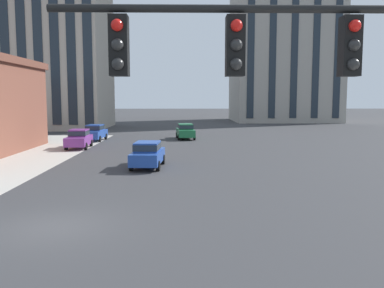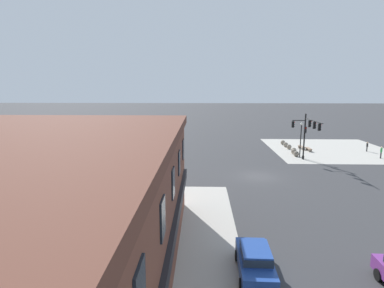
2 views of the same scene
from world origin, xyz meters
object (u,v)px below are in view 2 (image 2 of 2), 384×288
object	(u,v)px
bench_mid_block	(302,147)
bollard_sphere_curb_e	(286,145)
bollard_sphere_curb_b	(294,151)
car_cross_far	(255,260)
car_main_southbound_near	(14,158)
car_main_northbound_far	(152,163)
pedestrian_near_bench	(381,151)
bollard_sphere_curb_c	(294,150)
pedestrian_at_curb	(367,146)
bench_near_signal	(309,149)
bollard_sphere_curb_f	(283,142)
street_lamp_corner_near	(301,136)
bollard_sphere_curb_d	(289,147)
car_cross_westbound	(38,179)
bollard_sphere_curb_a	(296,154)
traffic_signal_main	(307,131)

from	to	relation	value
bench_mid_block	bollard_sphere_curb_e	bearing A→B (deg)	49.20
bollard_sphere_curb_b	car_cross_far	size ratio (longest dim) A/B	0.18
car_main_southbound_near	car_cross_far	xyz separation A→B (m)	(-23.89, -27.71, 0.00)
car_main_northbound_far	car_cross_far	size ratio (longest dim) A/B	1.01
pedestrian_near_bench	bollard_sphere_curb_e	bearing A→B (deg)	53.73
bollard_sphere_curb_b	bollard_sphere_curb_c	xyz separation A→B (m)	(0.97, -0.26, 0.00)
car_main_northbound_far	pedestrian_at_curb	bearing A→B (deg)	-69.10
bench_near_signal	pedestrian_near_bench	size ratio (longest dim) A/B	1.03
bollard_sphere_curb_b	bollard_sphere_curb_c	size ratio (longest dim) A/B	1.00
bollard_sphere_curb_f	street_lamp_corner_near	world-z (taller)	street_lamp_corner_near
bollard_sphere_curb_d	car_cross_westbound	bearing A→B (deg)	124.04
bollard_sphere_curb_a	pedestrian_near_bench	distance (m)	11.81
bollard_sphere_curb_a	pedestrian_at_curb	distance (m)	12.85
traffic_signal_main	pedestrian_at_curb	xyz separation A→B (m)	(7.09, -11.99, -3.40)
car_main_northbound_far	street_lamp_corner_near	bearing A→B (deg)	-68.94
car_cross_far	traffic_signal_main	bearing A→B (deg)	-23.02
bollard_sphere_curb_d	street_lamp_corner_near	size ratio (longest dim) A/B	0.16
traffic_signal_main	bollard_sphere_curb_e	xyz separation A→B (m)	(10.62, -0.16, -3.89)
traffic_signal_main	bollard_sphere_curb_e	distance (m)	11.31
pedestrian_at_curb	bollard_sphere_curb_b	bearing A→B (deg)	100.43
bollard_sphere_curb_b	bench_mid_block	world-z (taller)	bollard_sphere_curb_b
bollard_sphere_curb_b	bollard_sphere_curb_e	bearing A→B (deg)	-2.76
bollard_sphere_curb_a	car_cross_far	size ratio (longest dim) A/B	0.18
bollard_sphere_curb_c	bench_mid_block	distance (m)	3.65
car_main_southbound_near	car_cross_westbound	size ratio (longest dim) A/B	1.01
street_lamp_corner_near	car_cross_far	xyz separation A→B (m)	(-29.20, 11.37, -2.29)
car_cross_far	car_main_southbound_near	bearing A→B (deg)	49.24
bollard_sphere_curb_a	bollard_sphere_curb_c	bearing A→B (deg)	-8.67
bollard_sphere_curb_b	pedestrian_at_curb	distance (m)	12.32
bollard_sphere_curb_b	pedestrian_at_curb	size ratio (longest dim) A/B	0.51
bollard_sphere_curb_b	car_main_southbound_near	bearing A→B (deg)	101.01
bollard_sphere_curb_e	pedestrian_at_curb	distance (m)	12.35
bollard_sphere_curb_a	car_main_northbound_far	xyz separation A→B (m)	(-8.42, 19.98, 0.52)
bollard_sphere_curb_d	street_lamp_corner_near	distance (m)	6.66
pedestrian_at_curb	car_cross_far	distance (m)	40.95
pedestrian_at_curb	street_lamp_corner_near	distance (m)	12.94
street_lamp_corner_near	car_main_southbound_near	distance (m)	39.51
street_lamp_corner_near	car_main_southbound_near	size ratio (longest dim) A/B	1.12
bollard_sphere_curb_a	traffic_signal_main	bearing A→B (deg)	-175.42
car_cross_westbound	traffic_signal_main	bearing A→B (deg)	-68.26
bollard_sphere_curb_e	car_main_northbound_far	bearing A→B (deg)	127.83
bollard_sphere_curb_a	bollard_sphere_curb_d	size ratio (longest dim) A/B	1.00
pedestrian_at_curb	street_lamp_corner_near	world-z (taller)	street_lamp_corner_near
bench_mid_block	pedestrian_near_bench	world-z (taller)	pedestrian_near_bench
bollard_sphere_curb_c	street_lamp_corner_near	world-z (taller)	street_lamp_corner_near
traffic_signal_main	bollard_sphere_curb_e	world-z (taller)	traffic_signal_main
traffic_signal_main	bollard_sphere_curb_b	size ratio (longest dim) A/B	8.12
bollard_sphere_curb_e	car_main_southbound_near	bearing A→B (deg)	108.79
street_lamp_corner_near	car_cross_far	bearing A→B (deg)	158.73
bollard_sphere_curb_d	car_cross_far	bearing A→B (deg)	161.96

